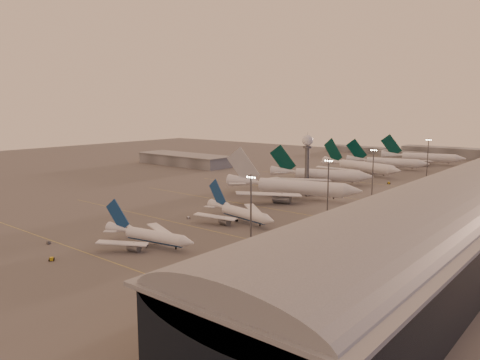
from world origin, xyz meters
The scene contains 25 objects.
ground centered at (0.00, 0.00, 0.00)m, with size 700.00×700.00×0.00m, color #535151.
taxiway_markings centered at (30.00, 56.00, 0.01)m, with size 180.00×185.25×0.02m.
hangar centered at (-120.00, 140.00, 4.32)m, with size 82.00×27.00×8.50m.
radar_tower centered at (5.00, 120.00, 20.95)m, with size 6.40×6.40×31.10m.
mast_a centered at (58.00, 0.00, 13.74)m, with size 3.60×0.56×25.00m.
mast_b centered at (55.00, 55.00, 13.74)m, with size 3.60×0.56×25.00m.
mast_c centered at (50.00, 110.00, 13.74)m, with size 3.60×0.56×25.00m.
mast_d centered at (48.00, 200.00, 13.74)m, with size 3.60×0.56×25.00m.
distant_horizon centered at (2.62, 325.14, 3.89)m, with size 165.00×37.50×9.00m.
narrowbody_near centered at (28.34, -17.25, 2.95)m, with size 37.04×29.33×14.57m.
narrowbody_mid centered at (30.92, 27.20, 3.16)m, with size 39.64×31.38×15.59m.
widebody_white centered at (20.39, 81.26, 4.34)m, with size 69.39×54.85×25.03m.
greentail_a centered at (8.34, 130.67, 4.02)m, with size 60.10×47.71×22.75m.
greentail_b centered at (9.93, 180.56, 4.14)m, with size 63.61×50.83×23.43m.
greentail_c centered at (13.26, 218.34, 3.85)m, with size 59.10×47.22×21.78m.
greentail_d centered at (23.59, 264.55, 4.13)m, with size 63.11×50.33×23.39m.
gsv_truck_a centered at (0.81, -37.71, 1.08)m, with size 5.37×2.27×2.12m.
gsv_tug_near centered at (17.56, -45.98, 0.52)m, with size 3.77×4.15×1.02m.
gsv_catering_a centered at (70.66, -12.23, 2.21)m, with size 5.88×4.30×4.42m.
gsv_tug_mid centered at (10.82, 17.89, 0.44)m, with size 3.42×3.31×0.85m.
gsv_truck_b centered at (54.21, 31.06, 1.20)m, with size 6.20×4.04×2.36m.
gsv_truck_c centered at (-4.17, 53.19, 1.05)m, with size 5.29×4.32×2.07m.
gsv_catering_b centered at (55.42, 67.90, 2.21)m, with size 5.89×4.29×4.42m.
gsv_tug_far centered at (23.33, 90.95, 0.58)m, with size 4.26×4.54×1.12m.
gsv_tug_hangar centered at (40.68, 155.09, 0.58)m, with size 4.42×3.27×1.13m.
Camera 1 is at (148.05, -114.01, 46.48)m, focal length 35.00 mm.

